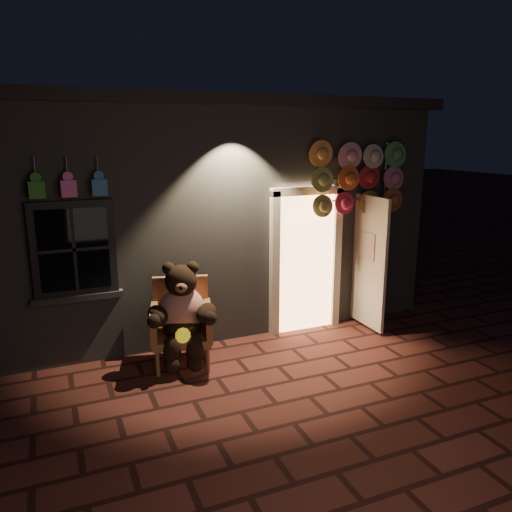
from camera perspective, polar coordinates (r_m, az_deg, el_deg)
ground at (r=6.13m, az=0.65°, el=-14.75°), size 60.00×60.00×0.00m
shop_building at (r=9.26m, az=-9.26°, el=6.16°), size 7.30×5.95×3.51m
wicker_armchair at (r=6.62m, az=-8.50°, el=-7.45°), size 0.89×0.85×1.11m
teddy_bear at (r=6.43m, az=-8.43°, el=-6.54°), size 0.93×0.82×1.31m
hat_rack at (r=7.59m, az=11.89°, el=8.43°), size 1.65×0.22×2.83m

